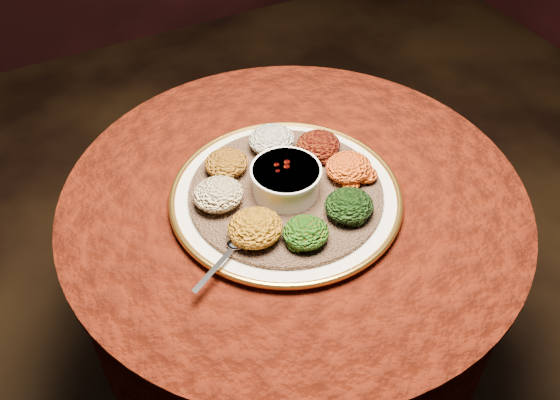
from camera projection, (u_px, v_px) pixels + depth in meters
name	position (u px, v px, depth m)	size (l,w,h in m)	color
table	(293.00, 252.00, 1.40)	(0.96, 0.96, 0.73)	black
platter	(286.00, 197.00, 1.26)	(0.51, 0.51, 0.02)	white
injera	(286.00, 193.00, 1.25)	(0.39, 0.39, 0.01)	brown
stew_bowl	(286.00, 179.00, 1.22)	(0.14, 0.14, 0.06)	white
spoon	(235.00, 246.00, 1.13)	(0.14, 0.09, 0.01)	silver
portion_ayib	(272.00, 140.00, 1.32)	(0.10, 0.09, 0.05)	beige
portion_kitfo	(318.00, 145.00, 1.31)	(0.09, 0.09, 0.05)	black
portion_tikil	(349.00, 167.00, 1.26)	(0.10, 0.09, 0.05)	#AC6D0E
portion_gomen	(349.00, 205.00, 1.18)	(0.10, 0.09, 0.05)	black
portion_mixveg	(306.00, 232.00, 1.14)	(0.09, 0.08, 0.04)	#A4340A
portion_kik	(255.00, 228.00, 1.14)	(0.10, 0.10, 0.05)	#C06E10
portion_timatim	(218.00, 194.00, 1.20)	(0.10, 0.09, 0.05)	maroon
portion_shiro	(226.00, 163.00, 1.27)	(0.09, 0.09, 0.04)	brown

